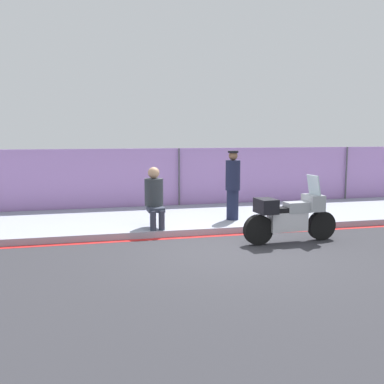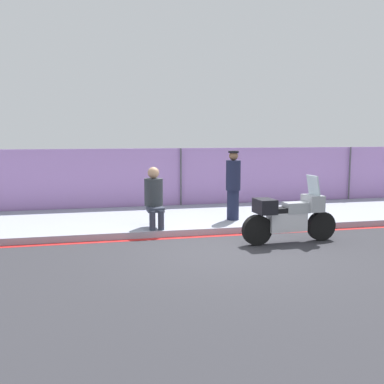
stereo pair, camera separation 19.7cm
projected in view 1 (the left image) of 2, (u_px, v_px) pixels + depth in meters
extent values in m
plane|color=#2D2D33|center=(233.00, 250.00, 8.86)|extent=(120.00, 120.00, 0.00)
cube|color=#8E93A3|center=(194.00, 218.00, 11.88)|extent=(42.03, 3.53, 0.15)
cube|color=red|center=(214.00, 236.00, 10.11)|extent=(42.03, 0.18, 0.01)
cube|color=#AD7FC6|center=(178.00, 179.00, 13.56)|extent=(39.92, 0.08, 1.86)
cylinder|color=#4C4C51|center=(179.00, 179.00, 13.46)|extent=(0.05, 0.05, 1.86)
cylinder|color=#4C4C51|center=(346.00, 175.00, 14.82)|extent=(0.05, 0.05, 1.86)
cylinder|color=black|center=(321.00, 225.00, 9.71)|extent=(0.64, 0.18, 0.63)
cylinder|color=black|center=(258.00, 230.00, 9.26)|extent=(0.64, 0.18, 0.63)
cube|color=silver|center=(288.00, 221.00, 9.44)|extent=(0.84, 0.33, 0.40)
cube|color=#999EA3|center=(297.00, 207.00, 9.47)|extent=(0.54, 0.34, 0.22)
cube|color=black|center=(284.00, 210.00, 9.38)|extent=(0.62, 0.32, 0.10)
cube|color=#999EA3|center=(313.00, 203.00, 9.57)|extent=(0.35, 0.49, 0.34)
cube|color=silver|center=(314.00, 185.00, 9.52)|extent=(0.13, 0.43, 0.42)
cube|color=black|center=(266.00, 206.00, 9.24)|extent=(0.39, 0.52, 0.30)
cylinder|color=#191E38|center=(233.00, 205.00, 11.20)|extent=(0.30, 0.30, 0.74)
cylinder|color=#191E38|center=(233.00, 175.00, 11.11)|extent=(0.36, 0.36, 0.74)
sphere|color=brown|center=(233.00, 156.00, 11.04)|extent=(0.23, 0.23, 0.23)
cylinder|color=black|center=(233.00, 152.00, 11.03)|extent=(0.26, 0.26, 0.05)
cylinder|color=#2D3342|center=(153.00, 221.00, 9.93)|extent=(0.14, 0.14, 0.44)
cylinder|color=#2D3342|center=(162.00, 220.00, 9.98)|extent=(0.14, 0.14, 0.44)
cube|color=#2D3342|center=(156.00, 209.00, 10.14)|extent=(0.36, 0.44, 0.10)
cylinder|color=#2D3338|center=(154.00, 192.00, 10.31)|extent=(0.43, 0.43, 0.62)
sphere|color=tan|center=(154.00, 173.00, 10.25)|extent=(0.27, 0.27, 0.27)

